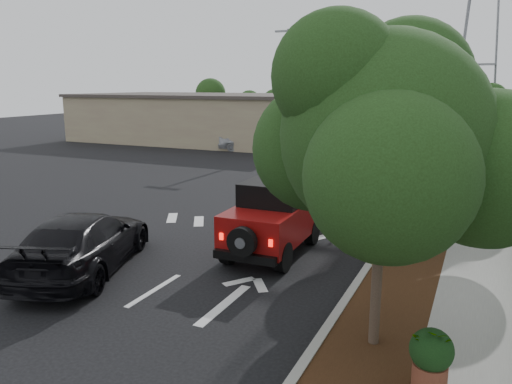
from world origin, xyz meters
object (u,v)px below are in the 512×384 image
Objects in this scene: red_jeep at (275,216)px; speed_hump_sign at (376,257)px; silver_suv_ahead at (341,195)px; black_suv_oncoming at (84,242)px.

red_jeep is 2.06× the size of speed_hump_sign.
silver_suv_ahead is (0.62, 5.44, -0.41)m from red_jeep.
silver_suv_ahead is at bearing 113.67° from speed_hump_sign.
speed_hump_sign reaches higher than silver_suv_ahead.
red_jeep is at bearing -158.20° from black_suv_oncoming.
red_jeep is 0.85× the size of silver_suv_ahead.
black_suv_oncoming is at bearing -139.72° from red_jeep.
red_jeep is 5.61m from black_suv_oncoming.
silver_suv_ahead is 9.46m from speed_hump_sign.
black_suv_oncoming reaches higher than silver_suv_ahead.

